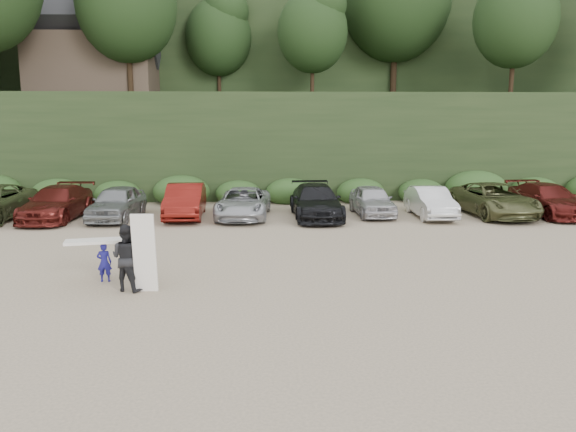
{
  "coord_description": "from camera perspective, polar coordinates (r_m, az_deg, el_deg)",
  "views": [
    {
      "loc": [
        -0.75,
        -15.95,
        4.67
      ],
      "look_at": [
        0.09,
        3.0,
        1.3
      ],
      "focal_mm": 35.0,
      "sensor_mm": 36.0,
      "label": 1
    }
  ],
  "objects": [
    {
      "name": "ground",
      "position": [
        16.64,
        0.14,
        -6.23
      ],
      "size": [
        120.0,
        120.0,
        0.0
      ],
      "primitive_type": "plane",
      "color": "tan",
      "rests_on": "ground"
    },
    {
      "name": "hillside_backdrop",
      "position": [
        52.3,
        -2.08,
        17.26
      ],
      "size": [
        90.0,
        41.5,
        28.0
      ],
      "color": "black",
      "rests_on": "ground"
    },
    {
      "name": "parked_cars",
      "position": [
        26.23,
        -6.41,
        1.42
      ],
      "size": [
        33.5,
        6.02,
        1.6
      ],
      "color": "silver",
      "rests_on": "ground"
    },
    {
      "name": "child_surfer",
      "position": [
        16.84,
        -18.21,
        -3.58
      ],
      "size": [
        2.14,
        0.97,
        1.24
      ],
      "color": "navy",
      "rests_on": "ground"
    },
    {
      "name": "adult_surfer",
      "position": [
        15.75,
        -15.91,
        -4.05
      ],
      "size": [
        1.37,
        0.97,
        2.16
      ],
      "color": "black",
      "rests_on": "ground"
    }
  ]
}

